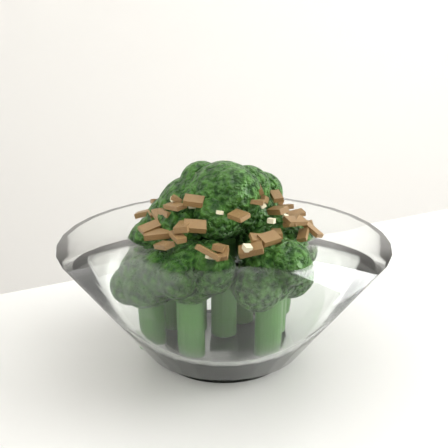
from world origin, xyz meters
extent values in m
cylinder|color=white|center=(-0.37, 0.06, 0.75)|extent=(0.09, 0.09, 0.01)
cylinder|color=#235516|center=(-0.42, 0.05, 0.78)|extent=(0.02, 0.02, 0.04)
sphere|color=#1D4E0E|center=(-0.42, 0.05, 0.81)|extent=(0.04, 0.04, 0.04)
cylinder|color=#235516|center=(-0.40, 0.08, 0.79)|extent=(0.02, 0.02, 0.05)
sphere|color=#1D4E0E|center=(-0.40, 0.08, 0.82)|extent=(0.04, 0.04, 0.04)
cylinder|color=#235516|center=(-0.36, 0.08, 0.80)|extent=(0.02, 0.02, 0.07)
sphere|color=#1D4E0E|center=(-0.36, 0.08, 0.85)|extent=(0.05, 0.05, 0.05)
cylinder|color=#235516|center=(-0.33, 0.09, 0.78)|extent=(0.02, 0.02, 0.04)
sphere|color=#1D4E0E|center=(-0.33, 0.09, 0.81)|extent=(0.04, 0.04, 0.04)
cylinder|color=#235516|center=(-0.39, 0.07, 0.80)|extent=(0.02, 0.02, 0.07)
sphere|color=#1D4E0E|center=(-0.39, 0.07, 0.84)|extent=(0.05, 0.05, 0.05)
cylinder|color=#235516|center=(-0.34, 0.06, 0.79)|extent=(0.02, 0.02, 0.06)
sphere|color=#1D4E0E|center=(-0.34, 0.06, 0.83)|extent=(0.04, 0.04, 0.04)
cylinder|color=#235516|center=(-0.35, 0.03, 0.79)|extent=(0.02, 0.02, 0.05)
sphere|color=#1D4E0E|center=(-0.35, 0.03, 0.82)|extent=(0.04, 0.04, 0.04)
cylinder|color=#235516|center=(-0.39, 0.03, 0.79)|extent=(0.02, 0.02, 0.05)
sphere|color=#1D4E0E|center=(-0.39, 0.03, 0.82)|extent=(0.04, 0.04, 0.04)
cylinder|color=#235516|center=(-0.37, 0.06, 0.80)|extent=(0.02, 0.02, 0.08)
sphere|color=#1D4E0E|center=(-0.37, 0.06, 0.85)|extent=(0.05, 0.05, 0.05)
cube|color=brown|center=(-0.38, 0.11, 0.84)|extent=(0.01, 0.01, 0.01)
cube|color=brown|center=(-0.37, 0.08, 0.87)|extent=(0.01, 0.01, 0.01)
cube|color=brown|center=(-0.38, 0.09, 0.85)|extent=(0.01, 0.01, 0.01)
cube|color=brown|center=(-0.41, 0.04, 0.84)|extent=(0.02, 0.01, 0.01)
cube|color=brown|center=(-0.35, 0.05, 0.86)|extent=(0.01, 0.01, 0.01)
cube|color=brown|center=(-0.32, 0.04, 0.84)|extent=(0.01, 0.01, 0.01)
cube|color=brown|center=(-0.38, 0.01, 0.84)|extent=(0.01, 0.01, 0.01)
cube|color=brown|center=(-0.41, 0.03, 0.84)|extent=(0.01, 0.02, 0.01)
cube|color=brown|center=(-0.35, 0.04, 0.86)|extent=(0.01, 0.01, 0.01)
cube|color=brown|center=(-0.36, 0.03, 0.86)|extent=(0.01, 0.01, 0.00)
cube|color=brown|center=(-0.41, 0.07, 0.85)|extent=(0.02, 0.01, 0.01)
cube|color=brown|center=(-0.35, 0.08, 0.86)|extent=(0.01, 0.02, 0.01)
cube|color=brown|center=(-0.37, 0.08, 0.87)|extent=(0.01, 0.01, 0.01)
cube|color=brown|center=(-0.39, 0.11, 0.84)|extent=(0.02, 0.01, 0.01)
cube|color=brown|center=(-0.36, 0.10, 0.85)|extent=(0.01, 0.01, 0.01)
cube|color=brown|center=(-0.33, 0.04, 0.85)|extent=(0.02, 0.01, 0.01)
cube|color=brown|center=(-0.34, 0.06, 0.86)|extent=(0.01, 0.01, 0.01)
cube|color=brown|center=(-0.35, 0.02, 0.84)|extent=(0.02, 0.01, 0.01)
cube|color=brown|center=(-0.36, 0.05, 0.87)|extent=(0.01, 0.01, 0.01)
cube|color=brown|center=(-0.35, 0.06, 0.86)|extent=(0.02, 0.01, 0.01)
cube|color=brown|center=(-0.41, 0.10, 0.84)|extent=(0.02, 0.01, 0.01)
cube|color=brown|center=(-0.32, 0.05, 0.84)|extent=(0.01, 0.02, 0.01)
cube|color=brown|center=(-0.34, 0.04, 0.85)|extent=(0.01, 0.02, 0.01)
cube|color=brown|center=(-0.36, 0.11, 0.84)|extent=(0.01, 0.01, 0.00)
cube|color=brown|center=(-0.35, 0.09, 0.85)|extent=(0.01, 0.01, 0.01)
cube|color=brown|center=(-0.36, 0.02, 0.84)|extent=(0.02, 0.01, 0.01)
cube|color=brown|center=(-0.40, 0.03, 0.85)|extent=(0.01, 0.02, 0.01)
cube|color=brown|center=(-0.40, 0.05, 0.86)|extent=(0.01, 0.02, 0.01)
cube|color=brown|center=(-0.33, 0.10, 0.84)|extent=(0.01, 0.01, 0.01)
cube|color=brown|center=(-0.33, 0.04, 0.85)|extent=(0.01, 0.01, 0.01)
cube|color=brown|center=(-0.38, 0.09, 0.86)|extent=(0.01, 0.02, 0.01)
cube|color=brown|center=(-0.39, 0.12, 0.83)|extent=(0.02, 0.01, 0.01)
cube|color=brown|center=(-0.39, 0.04, 0.86)|extent=(0.01, 0.01, 0.01)
cube|color=brown|center=(-0.38, 0.02, 0.84)|extent=(0.01, 0.01, 0.01)
cube|color=brown|center=(-0.40, 0.06, 0.86)|extent=(0.01, 0.01, 0.00)
cube|color=brown|center=(-0.37, 0.10, 0.85)|extent=(0.01, 0.01, 0.01)
cube|color=brown|center=(-0.34, 0.03, 0.84)|extent=(0.01, 0.01, 0.00)
cube|color=brown|center=(-0.40, 0.06, 0.86)|extent=(0.01, 0.01, 0.01)
cube|color=brown|center=(-0.42, 0.08, 0.84)|extent=(0.01, 0.01, 0.01)
cube|color=brown|center=(-0.35, 0.05, 0.86)|extent=(0.01, 0.02, 0.01)
cube|color=brown|center=(-0.38, 0.01, 0.84)|extent=(0.02, 0.01, 0.01)
cube|color=brown|center=(-0.35, 0.02, 0.84)|extent=(0.01, 0.01, 0.01)
cube|color=brown|center=(-0.41, 0.09, 0.85)|extent=(0.02, 0.01, 0.01)
cube|color=brown|center=(-0.39, 0.03, 0.85)|extent=(0.01, 0.01, 0.01)
cube|color=brown|center=(-0.38, 0.07, 0.87)|extent=(0.01, 0.01, 0.01)
cube|color=brown|center=(-0.41, 0.05, 0.85)|extent=(0.01, 0.01, 0.00)
cube|color=brown|center=(-0.40, 0.03, 0.84)|extent=(0.01, 0.01, 0.00)
cube|color=brown|center=(-0.34, 0.08, 0.85)|extent=(0.01, 0.01, 0.01)
cube|color=brown|center=(-0.33, 0.05, 0.85)|extent=(0.01, 0.01, 0.00)
cube|color=brown|center=(-0.41, 0.06, 0.85)|extent=(0.01, 0.02, 0.01)
cube|color=brown|center=(-0.34, 0.11, 0.84)|extent=(0.01, 0.01, 0.01)
cube|color=brown|center=(-0.32, 0.07, 0.84)|extent=(0.01, 0.01, 0.01)
cube|color=brown|center=(-0.33, 0.07, 0.85)|extent=(0.01, 0.01, 0.01)
cube|color=brown|center=(-0.42, 0.05, 0.84)|extent=(0.02, 0.01, 0.01)
cube|color=brown|center=(-0.35, 0.09, 0.85)|extent=(0.01, 0.01, 0.01)
cube|color=beige|center=(-0.35, 0.07, 0.87)|extent=(0.00, 0.00, 0.00)
cube|color=beige|center=(-0.40, 0.07, 0.86)|extent=(0.00, 0.00, 0.00)
cube|color=beige|center=(-0.38, 0.03, 0.86)|extent=(0.00, 0.00, 0.00)
cube|color=beige|center=(-0.33, 0.10, 0.84)|extent=(0.00, 0.00, 0.00)
cube|color=beige|center=(-0.37, 0.07, 0.88)|extent=(0.01, 0.01, 0.00)
cube|color=beige|center=(-0.41, 0.07, 0.85)|extent=(0.01, 0.01, 0.01)
cube|color=beige|center=(-0.36, 0.01, 0.84)|extent=(0.01, 0.01, 0.00)
cube|color=beige|center=(-0.38, 0.01, 0.84)|extent=(0.01, 0.01, 0.00)
cube|color=beige|center=(-0.33, 0.05, 0.85)|extent=(0.00, 0.00, 0.00)
cube|color=beige|center=(-0.38, 0.11, 0.84)|extent=(0.01, 0.01, 0.00)
cube|color=beige|center=(-0.39, 0.04, 0.86)|extent=(0.00, 0.01, 0.00)
cube|color=beige|center=(-0.34, 0.03, 0.85)|extent=(0.01, 0.01, 0.00)
cube|color=beige|center=(-0.39, 0.07, 0.86)|extent=(0.01, 0.01, 0.01)
cube|color=beige|center=(-0.39, 0.09, 0.86)|extent=(0.01, 0.01, 0.00)
cube|color=beige|center=(-0.35, 0.07, 0.87)|extent=(0.01, 0.01, 0.00)
cube|color=beige|center=(-0.36, 0.05, 0.87)|extent=(0.00, 0.00, 0.00)
cube|color=beige|center=(-0.39, 0.06, 0.87)|extent=(0.01, 0.01, 0.01)
cube|color=beige|center=(-0.37, 0.10, 0.85)|extent=(0.01, 0.01, 0.00)
cube|color=beige|center=(-0.35, 0.04, 0.86)|extent=(0.00, 0.00, 0.00)
cube|color=beige|center=(-0.34, 0.11, 0.84)|extent=(0.00, 0.00, 0.00)
cube|color=beige|center=(-0.34, 0.08, 0.86)|extent=(0.01, 0.01, 0.00)
cube|color=beige|center=(-0.38, 0.06, 0.87)|extent=(0.01, 0.01, 0.01)
cube|color=beige|center=(-0.40, 0.06, 0.86)|extent=(0.01, 0.01, 0.00)
camera|label=1|loc=(-0.42, -0.35, 0.98)|focal=55.00mm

